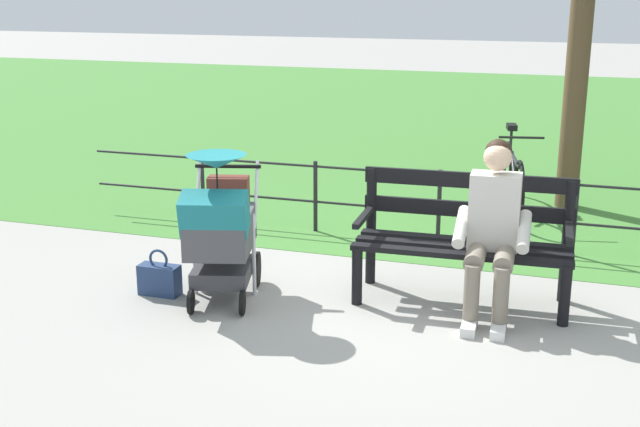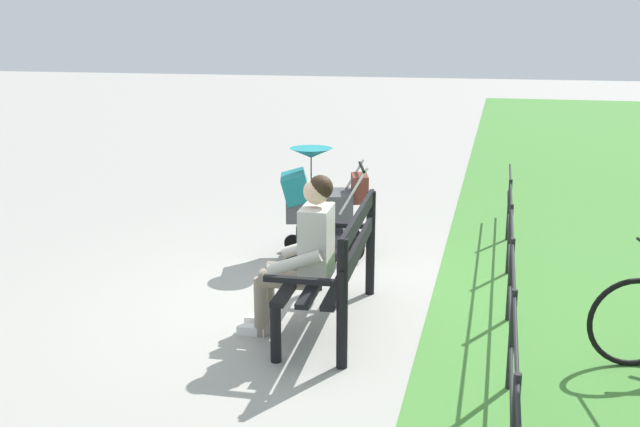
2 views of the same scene
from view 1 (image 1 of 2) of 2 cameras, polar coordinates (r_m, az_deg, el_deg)
The scene contains 8 objects.
ground_plane at distance 6.38m, azimuth 5.84°, elevation -5.85°, with size 60.00×60.00×0.00m, color #9E9B93.
grass_lawn at distance 14.84m, azimuth 13.28°, elevation 6.27°, with size 40.00×16.00×0.01m, color #478438.
park_bench at distance 6.24m, azimuth 10.01°, elevation -1.38°, with size 1.62×0.67×0.96m.
person_on_bench at distance 5.96m, azimuth 11.95°, elevation -0.78°, with size 0.55×0.74×1.28m.
stroller at distance 6.15m, azimuth -6.96°, elevation -0.85°, with size 0.71×0.98×1.15m.
handbag at distance 6.49m, azimuth -11.12°, elevation -4.50°, with size 0.32×0.14×0.37m.
park_fence at distance 7.57m, azimuth 10.31°, elevation 0.80°, with size 7.25×0.04×0.70m.
bicycle at distance 8.85m, azimuth 13.28°, elevation 2.42°, with size 0.50×1.63×0.89m.
Camera 1 is at (-1.23, 5.81, 2.34)m, focal length 45.91 mm.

